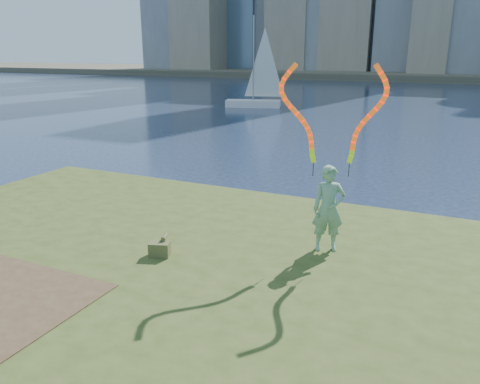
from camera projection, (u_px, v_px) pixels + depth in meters
The scene contains 6 objects.
ground at pixel (195, 291), 10.04m from camera, with size 320.00×320.00×0.00m, color #19263F.
grassy_knoll at pixel (126, 332), 7.95m from camera, with size 20.00×18.00×0.80m.
far_shore at pixel (441, 74), 92.11m from camera, with size 320.00×40.00×1.20m, color #484334.
woman_with_ribbons at pixel (330, 188), 9.79m from camera, with size 1.97×0.91×4.22m.
canvas_bag at pixel (160, 248), 9.81m from camera, with size 0.49×0.55×0.40m.
sailboat at pixel (256, 92), 42.69m from camera, with size 5.30×2.99×8.03m.
Camera 1 is at (4.72, -7.73, 4.92)m, focal length 35.00 mm.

